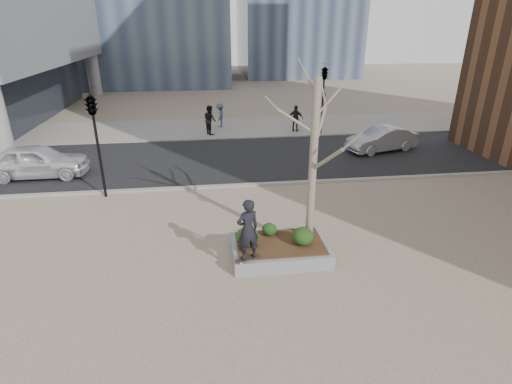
{
  "coord_description": "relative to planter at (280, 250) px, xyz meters",
  "views": [
    {
      "loc": [
        -1.15,
        -10.69,
        6.87
      ],
      "look_at": [
        0.5,
        2.0,
        1.4
      ],
      "focal_mm": 28.0,
      "sensor_mm": 36.0,
      "label": 1
    }
  ],
  "objects": [
    {
      "name": "pedestrian_b",
      "position": [
        -1.07,
        17.21,
        0.62
      ],
      "size": [
        0.82,
        1.16,
        1.63
      ],
      "primitive_type": "imported",
      "rotation": [
        0.0,
        0.0,
        4.49
      ],
      "color": "#374864",
      "rests_on": "far_sidewalk"
    },
    {
      "name": "traffic_light_near",
      "position": [
        -6.5,
        5.6,
        2.02
      ],
      "size": [
        0.6,
        2.48,
        4.5
      ],
      "primitive_type": null,
      "color": "black",
      "rests_on": "ground"
    },
    {
      "name": "car_third",
      "position": [
        16.24,
        11.56,
        0.53
      ],
      "size": [
        5.11,
        2.2,
        1.47
      ],
      "primitive_type": "imported",
      "rotation": [
        0.0,
        0.0,
        4.74
      ],
      "color": "#585964",
      "rests_on": "street"
    },
    {
      "name": "planter_mulch",
      "position": [
        0.0,
        0.0,
        0.25
      ],
      "size": [
        2.7,
        1.7,
        0.04
      ],
      "primitive_type": "cube",
      "color": "#382314",
      "rests_on": "planter"
    },
    {
      "name": "far_sidewalk",
      "position": [
        -1.0,
        17.0,
        -0.21
      ],
      "size": [
        60.0,
        6.0,
        0.02
      ],
      "primitive_type": "cube",
      "color": "gray",
      "rests_on": "ground"
    },
    {
      "name": "street",
      "position": [
        -1.0,
        10.0,
        -0.21
      ],
      "size": [
        60.0,
        8.0,
        0.02
      ],
      "primitive_type": "cube",
      "color": "black",
      "rests_on": "ground"
    },
    {
      "name": "sycamore_tree",
      "position": [
        1.0,
        0.3,
        3.56
      ],
      "size": [
        2.8,
        2.8,
        6.6
      ],
      "primitive_type": null,
      "color": "gray",
      "rests_on": "planter_mulch"
    },
    {
      "name": "car_silver",
      "position": [
        7.82,
        10.31,
        0.47
      ],
      "size": [
        4.36,
        2.46,
        1.36
      ],
      "primitive_type": "imported",
      "rotation": [
        0.0,
        0.0,
        4.98
      ],
      "color": "#A0A4A8",
      "rests_on": "street"
    },
    {
      "name": "planter",
      "position": [
        0.0,
        0.0,
        0.0
      ],
      "size": [
        3.0,
        2.0,
        0.45
      ],
      "primitive_type": "cube",
      "color": "gray",
      "rests_on": "ground"
    },
    {
      "name": "shrub_middle",
      "position": [
        -0.25,
        0.54,
        0.47
      ],
      "size": [
        0.48,
        0.48,
        0.41
      ],
      "primitive_type": "ellipsoid",
      "color": "black",
      "rests_on": "planter_mulch"
    },
    {
      "name": "ground",
      "position": [
        -1.0,
        0.0,
        -0.23
      ],
      "size": [
        120.0,
        120.0,
        0.0
      ],
      "primitive_type": "plane",
      "color": "tan",
      "rests_on": "ground"
    },
    {
      "name": "police_car",
      "position": [
        -10.17,
        8.43,
        0.59
      ],
      "size": [
        4.65,
        1.9,
        1.58
      ],
      "primitive_type": "imported",
      "rotation": [
        0.0,
        0.0,
        1.58
      ],
      "color": "silver",
      "rests_on": "street"
    },
    {
      "name": "skateboard",
      "position": [
        -1.1,
        -0.81,
        0.26
      ],
      "size": [
        0.8,
        0.45,
        0.08
      ],
      "primitive_type": null,
      "rotation": [
        0.0,
        0.0,
        0.35
      ],
      "color": "black",
      "rests_on": "planter"
    },
    {
      "name": "shrub_left",
      "position": [
        -1.04,
        -0.04,
        0.57
      ],
      "size": [
        0.71,
        0.71,
        0.61
      ],
      "primitive_type": "ellipsoid",
      "color": "#183812",
      "rests_on": "planter_mulch"
    },
    {
      "name": "pedestrian_a",
      "position": [
        -1.81,
        15.35,
        0.74
      ],
      "size": [
        1.02,
        1.13,
        1.89
      ],
      "primitive_type": "imported",
      "rotation": [
        0.0,
        0.0,
        1.99
      ],
      "color": "black",
      "rests_on": "far_sidewalk"
    },
    {
      "name": "pedestrian_c",
      "position": [
        3.92,
        15.3,
        0.67
      ],
      "size": [
        1.11,
        0.81,
        1.74
      ],
      "primitive_type": "imported",
      "rotation": [
        0.0,
        0.0,
        2.71
      ],
      "color": "black",
      "rests_on": "far_sidewalk"
    },
    {
      "name": "shrub_right",
      "position": [
        0.68,
        -0.18,
        0.55
      ],
      "size": [
        0.66,
        0.66,
        0.56
      ],
      "primitive_type": "ellipsoid",
      "color": "black",
      "rests_on": "planter_mulch"
    },
    {
      "name": "skateboarder",
      "position": [
        -1.1,
        -0.81,
        1.23
      ],
      "size": [
        0.8,
        0.66,
        1.87
      ],
      "primitive_type": "imported",
      "rotation": [
        0.0,
        0.0,
        3.51
      ],
      "color": "black",
      "rests_on": "skateboard"
    },
    {
      "name": "traffic_light_far",
      "position": [
        5.5,
        14.6,
        2.02
      ],
      "size": [
        0.6,
        2.48,
        4.5
      ],
      "primitive_type": null,
      "color": "black",
      "rests_on": "ground"
    }
  ]
}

